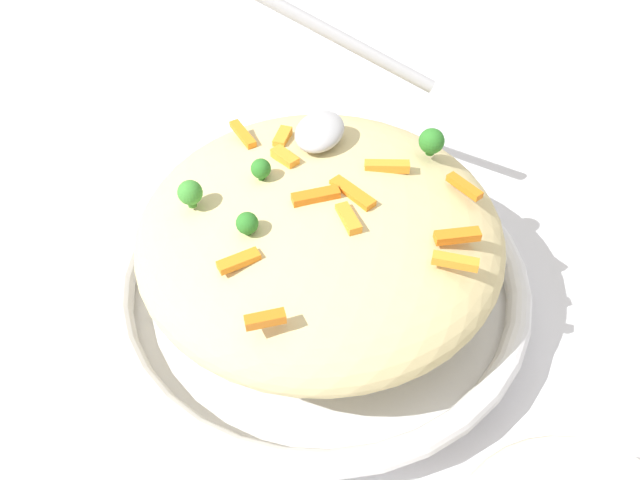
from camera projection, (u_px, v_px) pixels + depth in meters
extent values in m
plane|color=silver|center=(320.00, 302.00, 0.61)|extent=(2.40, 2.40, 0.00)
cylinder|color=silver|center=(320.00, 293.00, 0.60)|extent=(0.34, 0.34, 0.03)
torus|color=silver|center=(320.00, 276.00, 0.58)|extent=(0.37, 0.37, 0.02)
torus|color=black|center=(320.00, 273.00, 0.58)|extent=(0.36, 0.36, 0.00)
ellipsoid|color=#DBC689|center=(320.00, 233.00, 0.54)|extent=(0.31, 0.31, 0.10)
cube|color=orange|center=(243.00, 134.00, 0.57)|extent=(0.03, 0.03, 0.01)
cube|color=orange|center=(455.00, 261.00, 0.46)|extent=(0.01, 0.03, 0.01)
cube|color=orange|center=(387.00, 166.00, 0.53)|extent=(0.02, 0.04, 0.01)
cube|color=orange|center=(312.00, 195.00, 0.50)|extent=(0.03, 0.04, 0.01)
cube|color=orange|center=(285.00, 157.00, 0.53)|extent=(0.02, 0.03, 0.01)
cube|color=orange|center=(352.00, 193.00, 0.51)|extent=(0.03, 0.04, 0.01)
cube|color=orange|center=(457.00, 236.00, 0.48)|extent=(0.02, 0.03, 0.01)
cube|color=orange|center=(239.00, 261.00, 0.46)|extent=(0.03, 0.03, 0.01)
cube|color=orange|center=(464.00, 186.00, 0.52)|extent=(0.02, 0.03, 0.01)
cube|color=orange|center=(348.00, 218.00, 0.49)|extent=(0.03, 0.03, 0.01)
cube|color=orange|center=(283.00, 137.00, 0.56)|extent=(0.02, 0.01, 0.01)
cube|color=orange|center=(265.00, 319.00, 0.43)|extent=(0.02, 0.03, 0.01)
cylinder|color=#296820|center=(430.00, 151.00, 0.55)|extent=(0.01, 0.01, 0.01)
sphere|color=#2D7A28|center=(432.00, 141.00, 0.54)|extent=(0.02, 0.02, 0.02)
cylinder|color=#296820|center=(261.00, 178.00, 0.52)|extent=(0.01, 0.01, 0.01)
sphere|color=#2D7A28|center=(260.00, 170.00, 0.51)|extent=(0.02, 0.02, 0.02)
cylinder|color=#296820|center=(248.00, 231.00, 0.48)|extent=(0.01, 0.01, 0.00)
sphere|color=#2D7A28|center=(247.00, 223.00, 0.48)|extent=(0.02, 0.02, 0.02)
cylinder|color=#377928|center=(192.00, 202.00, 0.50)|extent=(0.01, 0.01, 0.01)
sphere|color=#3D8E33|center=(190.00, 193.00, 0.50)|extent=(0.02, 0.02, 0.02)
ellipsoid|color=#B7B7BC|center=(320.00, 131.00, 0.55)|extent=(0.06, 0.04, 0.02)
cylinder|color=#B7B7BC|center=(340.00, 38.00, 0.58)|extent=(0.04, 0.18, 0.09)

